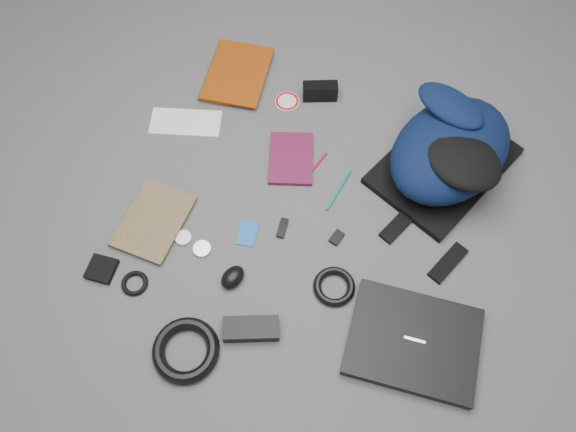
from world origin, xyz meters
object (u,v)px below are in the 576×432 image
(power_brick, at_px, (251,329))
(pouch, at_px, (102,269))
(dvd_case, at_px, (291,158))
(textbook_red, at_px, (209,69))
(comic_book, at_px, (128,212))
(compact_camera, at_px, (320,91))
(backpack, at_px, (450,150))
(laptop, at_px, (413,341))
(mouse, at_px, (233,277))

(power_brick, bearing_deg, pouch, 156.17)
(pouch, bearing_deg, power_brick, -3.16)
(dvd_case, xyz_separation_m, power_brick, (0.08, -0.55, 0.01))
(textbook_red, distance_m, power_brick, 0.92)
(comic_book, height_order, compact_camera, compact_camera)
(comic_book, relative_size, pouch, 3.16)
(backpack, bearing_deg, comic_book, -126.72)
(backpack, xyz_separation_m, textbook_red, (-0.84, 0.12, -0.08))
(comic_book, bearing_deg, backpack, 31.33)
(backpack, bearing_deg, laptop, -61.44)
(backpack, distance_m, power_brick, 0.78)
(backpack, height_order, comic_book, backpack)
(laptop, distance_m, power_brick, 0.43)
(dvd_case, height_order, power_brick, power_brick)
(backpack, bearing_deg, power_brick, -94.42)
(laptop, distance_m, textbook_red, 1.11)
(laptop, distance_m, compact_camera, 0.86)
(textbook_red, relative_size, mouse, 3.52)
(compact_camera, bearing_deg, backpack, -37.94)
(mouse, xyz_separation_m, power_brick, (0.10, -0.12, -0.00))
(pouch, bearing_deg, comic_book, 93.77)
(dvd_case, relative_size, compact_camera, 1.67)
(textbook_red, height_order, comic_book, textbook_red)
(textbook_red, distance_m, dvd_case, 0.45)
(comic_book, xyz_separation_m, compact_camera, (0.41, 0.60, 0.02))
(mouse, relative_size, pouch, 1.01)
(compact_camera, bearing_deg, comic_book, -144.78)
(comic_book, relative_size, mouse, 3.13)
(laptop, xyz_separation_m, textbook_red, (-0.87, 0.69, -0.00))
(backpack, height_order, compact_camera, backpack)
(textbook_red, distance_m, mouse, 0.77)
(backpack, relative_size, pouch, 6.31)
(textbook_red, relative_size, pouch, 3.55)
(pouch, bearing_deg, compact_camera, 63.45)
(compact_camera, distance_m, pouch, 0.88)
(dvd_case, bearing_deg, backpack, -1.30)
(pouch, bearing_deg, textbook_red, 89.64)
(backpack, xyz_separation_m, comic_book, (-0.85, -0.46, -0.09))
(mouse, distance_m, power_brick, 0.16)
(pouch, bearing_deg, mouse, 14.68)
(mouse, bearing_deg, comic_book, -174.44)
(backpack, height_order, power_brick, backpack)
(compact_camera, relative_size, pouch, 1.52)
(comic_book, height_order, power_brick, power_brick)
(textbook_red, xyz_separation_m, compact_camera, (0.39, 0.02, 0.02))
(textbook_red, bearing_deg, backpack, -14.62)
(dvd_case, bearing_deg, laptop, -58.82)
(laptop, height_order, pouch, laptop)
(laptop, height_order, power_brick, power_brick)
(comic_book, bearing_deg, power_brick, -21.61)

